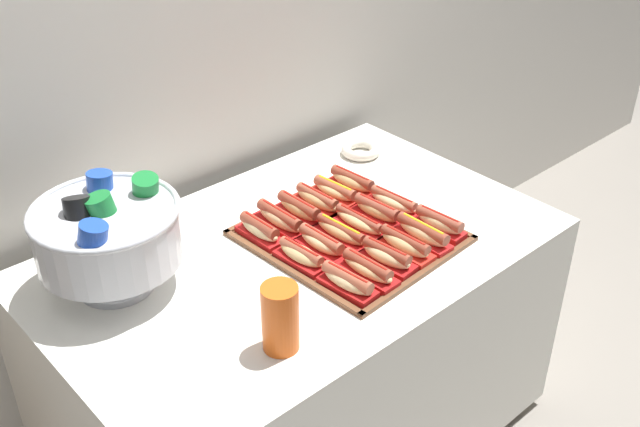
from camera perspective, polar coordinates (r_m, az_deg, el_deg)
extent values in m
cube|color=silver|center=(2.25, -11.40, 15.37)|extent=(6.00, 0.10, 2.60)
cube|color=white|center=(2.30, -1.55, -9.83)|extent=(1.41, 0.88, 0.70)
cylinder|color=black|center=(2.73, 13.12, -13.27)|extent=(0.05, 0.05, 0.04)
cylinder|color=black|center=(3.03, 3.08, -6.92)|extent=(0.05, 0.05, 0.04)
cube|color=brown|center=(2.12, 2.26, -1.73)|extent=(0.51, 0.55, 0.01)
cube|color=brown|center=(1.98, 7.68, -4.43)|extent=(0.48, 0.04, 0.01)
cube|color=brown|center=(2.27, -2.46, 0.94)|extent=(0.48, 0.04, 0.01)
cube|color=brown|center=(1.98, -2.32, -4.22)|extent=(0.05, 0.53, 0.01)
cube|color=brown|center=(2.26, 6.25, 0.75)|extent=(0.05, 0.53, 0.01)
cube|color=#B21414|center=(1.91, 2.07, -5.57)|extent=(0.08, 0.16, 0.02)
ellipsoid|color=beige|center=(1.89, 2.08, -5.08)|extent=(0.07, 0.15, 0.04)
cylinder|color=#A8563D|center=(1.89, 2.09, -4.81)|extent=(0.05, 0.15, 0.03)
cylinder|color=red|center=(1.88, 2.10, -4.46)|extent=(0.02, 0.12, 0.01)
cube|color=#B21414|center=(1.95, 3.58, -4.61)|extent=(0.07, 0.18, 0.02)
ellipsoid|color=#E0BC7F|center=(1.94, 3.60, -4.13)|extent=(0.06, 0.16, 0.04)
cylinder|color=brown|center=(1.93, 3.61, -3.86)|extent=(0.04, 0.15, 0.03)
cylinder|color=red|center=(1.92, 3.62, -3.50)|extent=(0.01, 0.13, 0.01)
cube|color=#B21414|center=(2.00, 5.01, -3.69)|extent=(0.08, 0.16, 0.02)
ellipsoid|color=beige|center=(1.99, 5.04, -3.14)|extent=(0.07, 0.15, 0.04)
cylinder|color=brown|center=(1.98, 5.06, -2.83)|extent=(0.05, 0.14, 0.03)
cylinder|color=red|center=(1.97, 5.08, -2.50)|extent=(0.02, 0.12, 0.01)
cube|color=red|center=(2.05, 6.37, -2.81)|extent=(0.07, 0.17, 0.02)
ellipsoid|color=#E0BC7F|center=(2.03, 6.41, -2.26)|extent=(0.06, 0.16, 0.04)
cylinder|color=brown|center=(2.03, 6.43, -1.96)|extent=(0.04, 0.15, 0.03)
cylinder|color=red|center=(2.02, 6.46, -1.64)|extent=(0.01, 0.13, 0.01)
cube|color=red|center=(2.10, 7.67, -1.97)|extent=(0.06, 0.18, 0.02)
ellipsoid|color=beige|center=(2.08, 7.72, -1.43)|extent=(0.05, 0.16, 0.04)
cylinder|color=brown|center=(2.08, 7.74, -1.13)|extent=(0.04, 0.16, 0.03)
cylinder|color=yellow|center=(2.07, 7.77, -0.79)|extent=(0.01, 0.14, 0.01)
cube|color=red|center=(2.15, 8.91, -1.17)|extent=(0.07, 0.16, 0.02)
ellipsoid|color=beige|center=(2.14, 8.96, -0.66)|extent=(0.06, 0.15, 0.04)
cylinder|color=#9E4C38|center=(2.13, 8.98, -0.38)|extent=(0.04, 0.15, 0.03)
cylinder|color=red|center=(2.12, 9.02, -0.04)|extent=(0.02, 0.12, 0.01)
cube|color=#B21414|center=(2.00, -1.40, -3.54)|extent=(0.08, 0.16, 0.02)
ellipsoid|color=tan|center=(1.99, -1.40, -3.08)|extent=(0.06, 0.15, 0.04)
cylinder|color=#A8563D|center=(1.98, -1.41, -2.83)|extent=(0.04, 0.14, 0.03)
cylinder|color=red|center=(1.97, -1.41, -2.54)|extent=(0.02, 0.12, 0.01)
cube|color=#B21414|center=(2.04, 0.12, -2.67)|extent=(0.07, 0.16, 0.02)
ellipsoid|color=beige|center=(2.03, 0.12, -2.18)|extent=(0.06, 0.15, 0.04)
cylinder|color=#A8563D|center=(2.02, 0.12, -1.90)|extent=(0.04, 0.15, 0.03)
cylinder|color=red|center=(2.02, 0.12, -1.56)|extent=(0.01, 0.12, 0.01)
cube|color=#B21414|center=(2.09, 1.57, -1.84)|extent=(0.07, 0.19, 0.02)
ellipsoid|color=tan|center=(2.08, 1.57, -1.36)|extent=(0.06, 0.17, 0.04)
cylinder|color=brown|center=(2.07, 1.58, -1.10)|extent=(0.04, 0.16, 0.03)
cylinder|color=yellow|center=(2.06, 1.58, -0.82)|extent=(0.02, 0.14, 0.01)
cube|color=red|center=(2.13, 2.95, -1.04)|extent=(0.07, 0.18, 0.02)
ellipsoid|color=#E0BC7F|center=(2.12, 2.96, -0.59)|extent=(0.06, 0.17, 0.04)
cylinder|color=#9E4C38|center=(2.12, 2.97, -0.34)|extent=(0.03, 0.16, 0.03)
cylinder|color=red|center=(2.11, 2.98, -0.07)|extent=(0.01, 0.14, 0.01)
cube|color=#B21414|center=(2.18, 4.27, -0.28)|extent=(0.07, 0.16, 0.02)
ellipsoid|color=tan|center=(2.17, 4.30, 0.24)|extent=(0.06, 0.15, 0.04)
cylinder|color=#9E4C38|center=(2.16, 4.31, 0.52)|extent=(0.04, 0.15, 0.03)
cylinder|color=red|center=(2.16, 4.33, 0.85)|extent=(0.02, 0.13, 0.01)
cube|color=red|center=(2.23, 5.54, 0.46)|extent=(0.08, 0.18, 0.02)
ellipsoid|color=beige|center=(2.22, 5.57, 0.90)|extent=(0.07, 0.16, 0.04)
cylinder|color=#A8563D|center=(2.21, 5.58, 1.15)|extent=(0.04, 0.16, 0.03)
cylinder|color=red|center=(2.21, 5.60, 1.45)|extent=(0.02, 0.13, 0.01)
cube|color=red|center=(2.10, -4.53, -1.69)|extent=(0.06, 0.16, 0.02)
ellipsoid|color=beige|center=(2.09, -4.55, -1.18)|extent=(0.05, 0.14, 0.04)
cylinder|color=brown|center=(2.08, -4.57, -0.89)|extent=(0.04, 0.13, 0.03)
cylinder|color=red|center=(2.07, -4.59, -0.54)|extent=(0.01, 0.11, 0.01)
cube|color=#B21414|center=(2.14, -3.02, -0.90)|extent=(0.06, 0.18, 0.02)
ellipsoid|color=beige|center=(2.13, -3.04, -0.37)|extent=(0.05, 0.17, 0.04)
cylinder|color=brown|center=(2.12, -3.05, -0.08)|extent=(0.04, 0.16, 0.03)
cylinder|color=red|center=(2.11, -3.06, 0.27)|extent=(0.01, 0.14, 0.01)
cube|color=red|center=(2.18, -1.58, -0.14)|extent=(0.06, 0.17, 0.02)
ellipsoid|color=tan|center=(2.17, -1.59, 0.38)|extent=(0.05, 0.15, 0.04)
cylinder|color=brown|center=(2.17, -1.59, 0.67)|extent=(0.04, 0.15, 0.03)
cylinder|color=red|center=(2.16, -1.60, 1.01)|extent=(0.01, 0.13, 0.01)
cube|color=red|center=(2.23, -0.19, 0.59)|extent=(0.07, 0.18, 0.02)
ellipsoid|color=tan|center=(2.22, -0.19, 1.08)|extent=(0.06, 0.17, 0.04)
cylinder|color=#A8563D|center=(2.21, -0.19, 1.35)|extent=(0.04, 0.15, 0.03)
cylinder|color=red|center=(2.20, -0.19, 1.65)|extent=(0.01, 0.13, 0.01)
cube|color=red|center=(2.28, 1.14, 1.29)|extent=(0.08, 0.16, 0.02)
ellipsoid|color=#E0BC7F|center=(2.26, 1.15, 1.73)|extent=(0.07, 0.15, 0.04)
cylinder|color=#A8563D|center=(2.26, 1.15, 1.97)|extent=(0.05, 0.15, 0.03)
cylinder|color=yellow|center=(2.25, 1.16, 2.29)|extent=(0.02, 0.13, 0.01)
cube|color=red|center=(2.32, 2.42, 1.96)|extent=(0.08, 0.17, 0.02)
ellipsoid|color=tan|center=(2.31, 2.44, 2.45)|extent=(0.07, 0.16, 0.04)
cylinder|color=brown|center=(2.30, 2.44, 2.73)|extent=(0.04, 0.15, 0.03)
cylinder|color=red|center=(2.30, 2.45, 3.04)|extent=(0.02, 0.13, 0.01)
cylinder|color=silver|center=(2.00, -15.02, -5.05)|extent=(0.19, 0.19, 0.02)
cone|color=silver|center=(1.98, -15.19, -4.04)|extent=(0.07, 0.07, 0.07)
cylinder|color=silver|center=(1.92, -15.62, -1.54)|extent=(0.36, 0.36, 0.14)
torus|color=silver|center=(1.88, -15.92, 0.21)|extent=(0.37, 0.37, 0.02)
cylinder|color=#197A33|center=(1.95, -12.94, 1.19)|extent=(0.07, 0.09, 0.13)
cylinder|color=#1E47B2|center=(1.99, -16.14, 1.32)|extent=(0.10, 0.10, 0.13)
cylinder|color=black|center=(1.89, -17.62, -0.63)|extent=(0.10, 0.11, 0.15)
cylinder|color=#1E47B2|center=(1.79, -16.77, -2.49)|extent=(0.11, 0.10, 0.14)
cylinder|color=#197A33|center=(1.89, -15.78, -0.32)|extent=(0.10, 0.09, 0.14)
cylinder|color=#EA5B19|center=(1.72, -2.98, -8.42)|extent=(0.08, 0.08, 0.12)
cylinder|color=#EA5B19|center=(1.71, -3.00, -7.84)|extent=(0.09, 0.09, 0.12)
cylinder|color=#EA5B19|center=(1.70, -3.02, -7.26)|extent=(0.09, 0.09, 0.12)
torus|color=silver|center=(2.55, 3.08, 4.78)|extent=(0.13, 0.13, 0.03)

